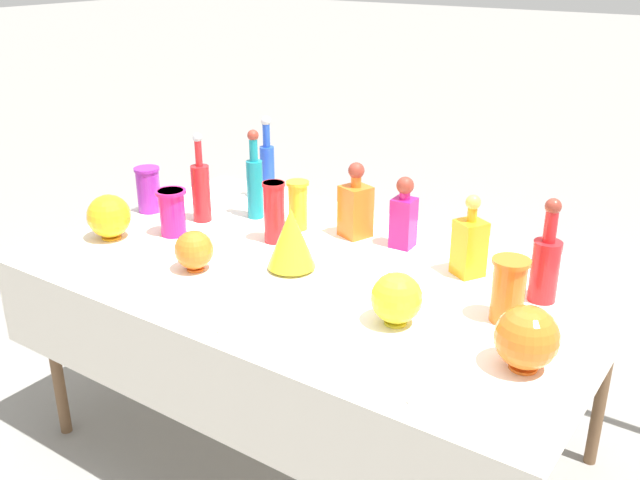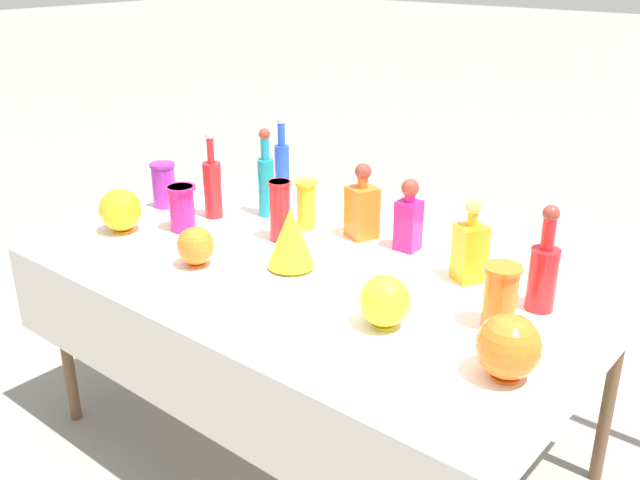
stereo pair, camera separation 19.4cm
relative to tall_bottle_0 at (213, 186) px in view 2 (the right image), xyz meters
The scene contains 24 objects.
ground_plane 1.10m from the tall_bottle_0, ahead, with size 40.00×40.00×0.00m, color gray.
display_table 0.68m from the tall_bottle_0, 12.20° to the right, with size 1.96×1.20×0.76m.
tall_bottle_0 is the anchor object (origin of this frame).
tall_bottle_1 0.36m from the tall_bottle_0, 81.01° to the left, with size 0.06×0.06×0.37m.
tall_bottle_2 1.36m from the tall_bottle_0, ahead, with size 0.09×0.09×0.34m.
tall_bottle_3 0.21m from the tall_bottle_0, 44.15° to the left, with size 0.06×0.06×0.36m.
square_decanter_0 0.82m from the tall_bottle_0, 15.45° to the left, with size 0.08×0.08×0.27m.
square_decanter_1 0.63m from the tall_bottle_0, 19.34° to the left, with size 0.13×0.13×0.29m.
square_decanter_2 1.10m from the tall_bottle_0, ahead, with size 0.12×0.12×0.28m.
slender_vase_0 0.40m from the tall_bottle_0, 21.17° to the left, with size 0.09×0.09×0.19m.
slender_vase_1 0.18m from the tall_bottle_0, 85.14° to the right, with size 0.12×0.12×0.18m.
slender_vase_2 1.32m from the tall_bottle_0, ahead, with size 0.11×0.11×0.20m.
slender_vase_3 0.38m from the tall_bottle_0, ahead, with size 0.08×0.08×0.23m.
slender_vase_4 0.26m from the tall_bottle_0, 169.88° to the right, with size 0.10×0.10×0.19m.
fluted_vase_0 0.60m from the tall_bottle_0, 16.68° to the right, with size 0.17×0.17×0.22m.
round_bowl_0 1.48m from the tall_bottle_0, 12.62° to the right, with size 0.17×0.17×0.18m.
round_bowl_1 0.48m from the tall_bottle_0, 49.78° to the right, with size 0.13×0.13×0.14m.
round_bowl_2 0.37m from the tall_bottle_0, 114.36° to the right, with size 0.16×0.16×0.17m.
round_bowl_3 1.10m from the tall_bottle_0, 16.09° to the right, with size 0.15×0.15×0.16m.
price_tag_left 0.95m from the tall_bottle_0, 42.27° to the right, with size 0.06×0.01×0.03m, color white.
price_tag_center 1.46m from the tall_bottle_0, 26.01° to the right, with size 0.06×0.01×0.04m, color white.
price_tag_right 0.79m from the tall_bottle_0, 53.88° to the right, with size 0.05×0.01×0.04m, color white.
cardboard_box_behind_left 1.15m from the tall_bottle_0, 85.31° to the left, with size 0.48×0.45×0.35m.
cardboard_box_behind_right 1.52m from the tall_bottle_0, 50.46° to the left, with size 0.59×0.53×0.43m.
Camera 2 is at (1.42, -1.72, 1.79)m, focal length 40.00 mm.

